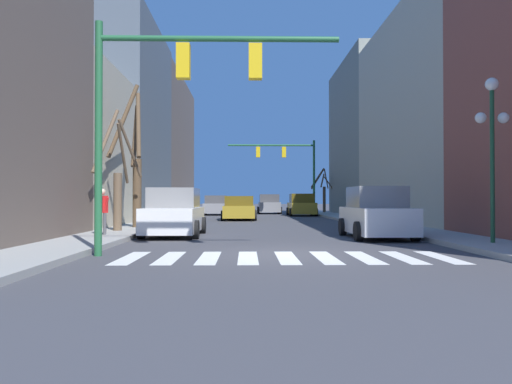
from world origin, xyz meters
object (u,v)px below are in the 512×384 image
pedestrian_waiting_at_curb (154,204)px  car_at_intersection (302,206)px  traffic_signal_near (170,87)px  pedestrian_on_right_sidewalk (102,207)px  car_driving_away_lane (269,205)px  car_driving_toward_lane (376,214)px  pedestrian_near_right_corner (376,204)px  street_tree_right_mid (135,164)px  car_parked_right_far (216,206)px  pedestrian_on_left_sidewalk (386,205)px  street_lamp_right_corner (492,126)px  street_tree_right_far (323,190)px  street_tree_left_far (118,182)px  traffic_signal_far (289,161)px  car_parked_left_mid (239,209)px  car_parked_right_near (174,214)px

pedestrian_waiting_at_curb → car_at_intersection: bearing=-23.9°
traffic_signal_near → pedestrian_on_right_sidewalk: size_ratio=3.76×
car_driving_away_lane → car_at_intersection: bearing=-157.0°
car_driving_toward_lane → pedestrian_near_right_corner: size_ratio=2.60×
traffic_signal_near → pedestrian_on_right_sidewalk: traffic_signal_near is taller
car_driving_away_lane → street_tree_right_mid: street_tree_right_mid is taller
car_parked_right_far → pedestrian_near_right_corner: bearing=-155.3°
car_parked_right_far → pedestrian_on_left_sidewalk: 20.02m
traffic_signal_near → pedestrian_on_left_sidewalk: bearing=55.3°
street_lamp_right_corner → pedestrian_on_left_sidewalk: street_lamp_right_corner is taller
street_tree_right_far → traffic_signal_near: bearing=-104.8°
car_driving_away_lane → pedestrian_on_left_sidewalk: bearing=-167.1°
street_lamp_right_corner → pedestrian_near_right_corner: size_ratio=2.84×
car_parked_right_far → street_tree_left_far: street_tree_left_far is taller
car_parked_right_far → street_tree_right_far: street_tree_right_far is taller
traffic_signal_far → car_parked_right_far: traffic_signal_far is taller
street_lamp_right_corner → car_at_intersection: street_lamp_right_corner is taller
car_at_intersection → pedestrian_on_right_sidewalk: car_at_intersection is taller
pedestrian_near_right_corner → street_tree_right_far: 21.58m
pedestrian_waiting_at_curb → street_tree_left_far: street_tree_left_far is taller
car_driving_toward_lane → car_at_intersection: 22.78m
street_lamp_right_corner → pedestrian_waiting_at_curb: (-11.61, 12.12, -2.31)m
traffic_signal_far → street_tree_right_mid: 20.25m
car_at_intersection → street_tree_right_mid: size_ratio=0.71×
traffic_signal_near → pedestrian_near_right_corner: 14.19m
traffic_signal_near → car_parked_left_mid: (1.36, 20.21, -3.32)m
street_tree_left_far → street_tree_right_mid: 2.19m
pedestrian_on_left_sidewalk → street_tree_right_mid: bearing=67.9°
pedestrian_near_right_corner → street_lamp_right_corner: bearing=-18.0°
traffic_signal_near → pedestrian_on_left_sidewalk: traffic_signal_near is taller
car_driving_toward_lane → car_parked_right_near: car_driving_toward_lane is taller
car_at_intersection → pedestrian_near_right_corner: bearing=-174.3°
pedestrian_on_right_sidewalk → traffic_signal_near: bearing=159.2°
traffic_signal_near → car_driving_toward_lane: size_ratio=1.39×
pedestrian_waiting_at_curb → street_tree_left_far: bearing=-172.3°
pedestrian_on_left_sidewalk → pedestrian_near_right_corner: bearing=107.7°
car_parked_left_mid → pedestrian_on_right_sidewalk: (-4.42, -15.15, 0.34)m
pedestrian_near_right_corner → street_tree_right_far: street_tree_right_far is taller
car_driving_away_lane → street_tree_right_mid: size_ratio=0.67×
car_parked_left_mid → street_tree_right_far: size_ratio=1.13×
car_parked_left_mid → car_parked_right_far: 10.23m
traffic_signal_far → pedestrian_on_left_sidewalk: bearing=-77.0°
traffic_signal_near → car_driving_toward_lane: (6.33, 5.27, -3.22)m
car_at_intersection → car_driving_toward_lane: bearing=-179.8°
car_driving_toward_lane → pedestrian_on_left_sidewalk: size_ratio=2.71×
traffic_signal_far → pedestrian_near_right_corner: bearing=-80.6°
car_at_intersection → pedestrian_on_right_sidewalk: (-9.32, -22.99, 0.25)m
street_tree_right_mid → car_driving_toward_lane: bearing=-23.5°
car_parked_right_far → street_tree_right_far: bearing=-73.9°
street_tree_right_far → car_driving_away_lane: bearing=172.5°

